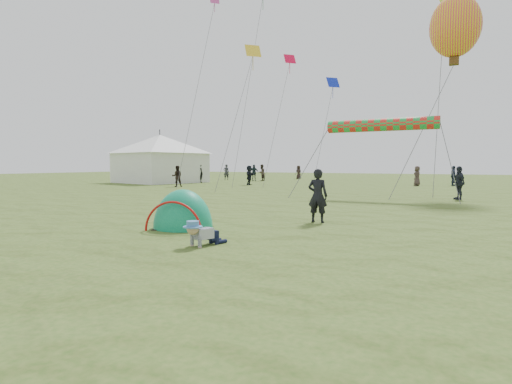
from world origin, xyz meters
The scene contains 22 objects.
ground centered at (0.00, 0.00, 0.00)m, with size 140.00×140.00×0.00m, color #32551A.
crawling_toddler centered at (-0.75, 0.02, 0.29)m, with size 0.52×0.75×0.57m, color black, non-canonical shape.
popup_tent centered at (-2.55, 1.69, 0.00)m, with size 1.65×1.36×2.13m, color #037757.
standing_adult centered at (0.31, 4.45, 0.80)m, with size 0.59×0.38×1.61m, color black.
event_marquee centered at (-21.55, 22.39, 2.42)m, with size 7.04×7.04×4.84m, color white, non-canonical shape.
crowd_person_0 centered at (-19.32, 30.57, 0.86)m, with size 0.63×0.41×1.72m, color #292B30.
crowd_person_2 centered at (3.88, 15.06, 0.82)m, with size 0.96×0.40×1.64m, color #212631.
crowd_person_4 centered at (-13.32, 36.98, 0.79)m, with size 0.78×0.51×1.59m, color black.
crowd_person_5 centered at (-11.86, 22.31, 0.82)m, with size 1.52×0.48×1.64m, color black.
crowd_person_6 centered at (-17.99, 23.87, 0.87)m, with size 0.63×0.42×1.74m, color black.
crowd_person_7 centered at (-15.46, 17.35, 0.81)m, with size 0.79×0.61×1.62m, color black.
crowd_person_8 centered at (-15.33, 29.58, 0.86)m, with size 1.01×0.42×1.72m, color #1D2C32.
crowd_person_10 centered at (0.66, 27.71, 0.80)m, with size 0.78×0.51×1.59m, color #3F312E.
crowd_person_11 centered at (-19.19, 23.20, 0.89)m, with size 1.66×0.53×1.79m, color #1F242E.
crowd_person_13 centered at (-14.67, 30.06, 0.86)m, with size 0.84×0.65×1.72m, color #3B3029.
crowd_person_14 centered at (3.25, 29.05, 0.81)m, with size 0.94×0.39×1.61m, color #263048.
balloon_kite centered at (3.37, 18.35, 9.16)m, with size 2.69×2.69×3.76m, color yellow, non-canonical shape.
rainbow_tube_kite centered at (0.28, 14.14, 3.73)m, with size 0.64×0.64×5.45m, color red.
diamond_kite_5 centered at (-13.87, 20.31, 14.68)m, with size 0.73×0.73×0.00m, color #CF3F91.
diamond_kite_6 centered at (-9.32, 24.80, 10.61)m, with size 0.97×0.97×0.00m, color #EB0635.
diamond_kite_7 centered at (-9.59, 18.76, 9.83)m, with size 1.11×1.11×0.00m, color yellow.
diamond_kite_10 centered at (-6.68, 28.50, 9.07)m, with size 1.12×1.12×0.00m, color #0F23BE.
Camera 1 is at (4.22, -6.86, 1.74)m, focal length 28.00 mm.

